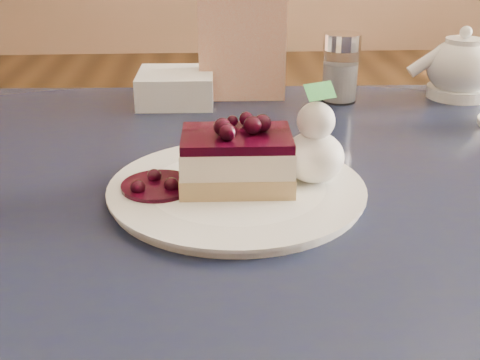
{
  "coord_description": "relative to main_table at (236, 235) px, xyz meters",
  "views": [
    {
      "loc": [
        -0.05,
        -0.41,
        1.14
      ],
      "look_at": [
        -0.01,
        0.18,
        0.88
      ],
      "focal_mm": 45.0,
      "sensor_mm": 36.0,
      "label": 1
    }
  ],
  "objects": [
    {
      "name": "main_table",
      "position": [
        0.0,
        0.0,
        0.0
      ],
      "size": [
        1.35,
        0.92,
        0.83
      ],
      "rotation": [
        0.0,
        0.0,
        -0.02
      ],
      "color": "black",
      "rests_on": "ground"
    },
    {
      "name": "dessert_plate",
      "position": [
        -0.0,
        -0.06,
        0.09
      ],
      "size": [
        0.3,
        0.3,
        0.01
      ],
      "primitive_type": "cylinder",
      "color": "white",
      "rests_on": "main_table"
    },
    {
      "name": "cheesecake_slice",
      "position": [
        -0.0,
        -0.06,
        0.13
      ],
      "size": [
        0.14,
        0.1,
        0.07
      ],
      "rotation": [
        0.0,
        0.0,
        -0.02
      ],
      "color": "tan",
      "rests_on": "dessert_plate"
    },
    {
      "name": "whipped_cream",
      "position": [
        0.09,
        -0.05,
        0.13
      ],
      "size": [
        0.07,
        0.07,
        0.06
      ],
      "color": "white",
      "rests_on": "dessert_plate"
    },
    {
      "name": "berry_sauce",
      "position": [
        -0.1,
        -0.06,
        0.1
      ],
      "size": [
        0.09,
        0.09,
        0.01
      ],
      "primitive_type": "cylinder",
      "color": "black",
      "rests_on": "dessert_plate"
    },
    {
      "name": "tea_set",
      "position": [
        0.44,
        0.31,
        0.13
      ],
      "size": [
        0.22,
        0.3,
        0.12
      ],
      "color": "white",
      "rests_on": "main_table"
    },
    {
      "name": "menu_card",
      "position": [
        0.03,
        0.36,
        0.21
      ],
      "size": [
        0.16,
        0.04,
        0.24
      ],
      "primitive_type": "cube",
      "rotation": [
        0.0,
        0.0,
        -0.02
      ],
      "color": "white",
      "rests_on": "main_table"
    },
    {
      "name": "sugar_shaker",
      "position": [
        0.2,
        0.33,
        0.15
      ],
      "size": [
        0.07,
        0.07,
        0.12
      ],
      "color": "white",
      "rests_on": "main_table"
    },
    {
      "name": "napkin_stack",
      "position": [
        -0.09,
        0.34,
        0.11
      ],
      "size": [
        0.14,
        0.14,
        0.06
      ],
      "primitive_type": "cube",
      "rotation": [
        0.0,
        0.0,
        -0.02
      ],
      "color": "white",
      "rests_on": "main_table"
    }
  ]
}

